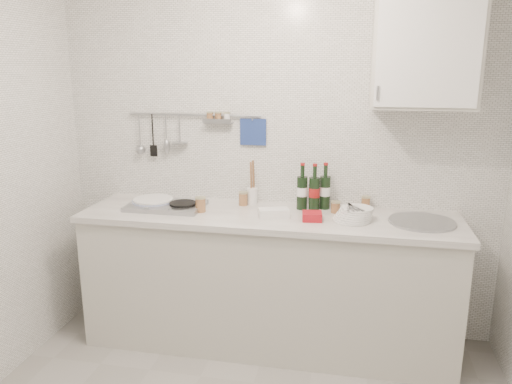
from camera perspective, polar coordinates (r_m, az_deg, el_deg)
back_wall at (r=3.44m, az=2.34°, el=4.19°), size 3.00×0.02×2.50m
counter at (r=3.40m, az=1.49°, el=-10.39°), size 2.44×0.64×0.96m
wall_rail at (r=3.52m, az=-7.42°, el=7.22°), size 0.98×0.09×0.34m
wall_cabinet at (r=3.18m, az=18.74°, el=15.33°), size 0.60×0.38×0.70m
plate_stack_hob at (r=3.48m, az=-11.81°, el=-1.15°), size 0.30×0.29×0.05m
plate_stack_sink at (r=3.14m, az=11.16°, el=-2.50°), size 0.25×0.24×0.09m
wine_bottles at (r=3.31m, az=6.64°, el=0.62°), size 0.22×0.12×0.31m
butter_dish at (r=3.15m, az=2.03°, el=-2.41°), size 0.21×0.15×0.06m
strawberry_punnet at (r=3.11m, az=6.42°, el=-2.78°), size 0.13×0.13×0.05m
utensil_crock at (r=3.44m, az=-0.44°, el=-0.17°), size 0.07×0.07×0.31m
jar_a at (r=3.41m, az=-1.48°, el=-0.74°), size 0.06×0.06×0.09m
jar_b at (r=3.41m, az=12.42°, el=-1.17°), size 0.06×0.06×0.08m
jar_c at (r=3.28m, az=9.07°, el=-1.69°), size 0.06×0.06×0.08m
jar_d at (r=3.28m, az=-6.35°, el=-1.41°), size 0.07×0.07×0.10m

